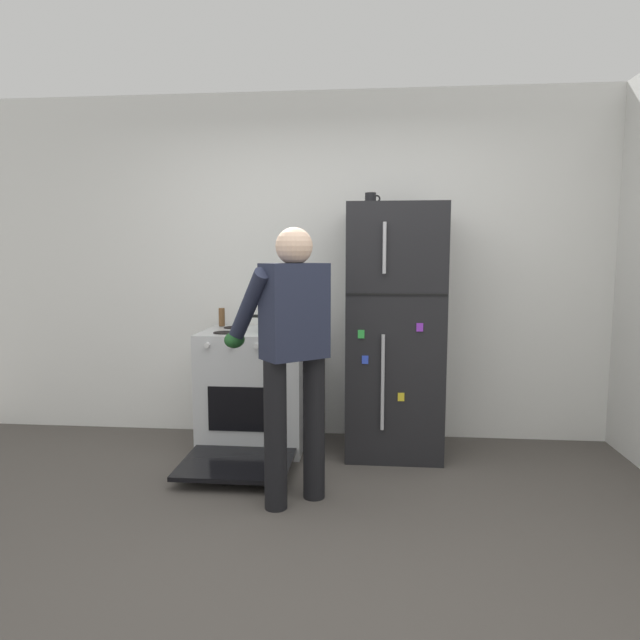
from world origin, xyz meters
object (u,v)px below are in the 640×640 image
Objects in this scene: stove_range at (254,390)px; pepper_mill at (222,317)px; person_cook at (292,341)px; red_pot at (274,322)px; coffee_mug at (371,199)px; refrigerator at (394,330)px.

pepper_mill is at bearing 144.03° from stove_range.
red_pot is (-0.26, 0.87, 0.00)m from person_cook.
person_cook is at bearing -114.56° from coffee_mug.
pepper_mill reaches higher than red_pot.
coffee_mug is at bearing 8.11° from red_pot.
person_cook is (0.42, -0.90, 0.52)m from stove_range.
stove_range is at bearing -35.97° from pepper_mill.
coffee_mug reaches higher than pepper_mill.
pepper_mill is at bearing 122.57° from person_cook.
refrigerator is 16.07× the size of coffee_mug.
pepper_mill is at bearing 171.49° from refrigerator.
refrigerator reaches higher than person_cook.
refrigerator is at bearing -8.51° from pepper_mill.
person_cook is at bearing -123.98° from refrigerator.
person_cook reaches higher than stove_range.
coffee_mug is at bearing 164.16° from refrigerator.
red_pot is at bearing -171.89° from coffee_mug.
refrigerator is 0.97m from coffee_mug.
red_pot is 1.14m from coffee_mug.
coffee_mug is at bearing 4.50° from stove_range.
refrigerator is at bearing 56.02° from person_cook.
red_pot is at bearing -11.40° from stove_range.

